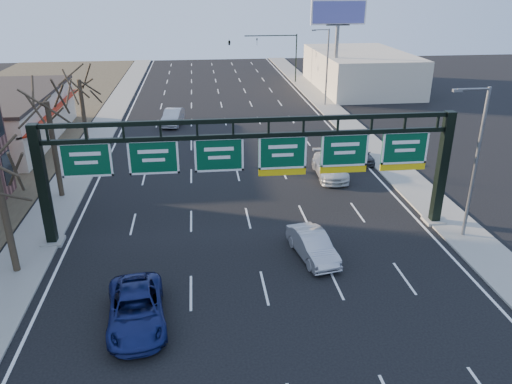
{
  "coord_description": "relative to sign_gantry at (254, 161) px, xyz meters",
  "views": [
    {
      "loc": [
        -2.91,
        -18.94,
        14.27
      ],
      "look_at": [
        0.14,
        6.78,
        3.2
      ],
      "focal_mm": 35.0,
      "sensor_mm": 36.0,
      "label": 1
    }
  ],
  "objects": [
    {
      "name": "tree_far",
      "position": [
        -12.96,
        17.0,
        2.86
      ],
      "size": [
        3.6,
        3.6,
        8.86
      ],
      "color": "#30261A",
      "rests_on": "sidewalk_left"
    },
    {
      "name": "car_white_wagon",
      "position": [
        6.97,
        8.69,
        -3.86
      ],
      "size": [
        2.36,
        5.39,
        1.54
      ],
      "primitive_type": "imported",
      "rotation": [
        0.0,
        0.0,
        -0.04
      ],
      "color": "silver",
      "rests_on": "ground"
    },
    {
      "name": "sign_gantry",
      "position": [
        0.0,
        0.0,
        0.0
      ],
      "size": [
        24.6,
        1.2,
        7.2
      ],
      "color": "black",
      "rests_on": "ground"
    },
    {
      "name": "car_blue_suv",
      "position": [
        -6.21,
        -8.1,
        -3.88
      ],
      "size": [
        3.06,
        5.61,
        1.49
      ],
      "primitive_type": "imported",
      "rotation": [
        0.0,
        0.0,
        0.11
      ],
      "color": "navy",
      "rests_on": "ground"
    },
    {
      "name": "car_silver_sedan",
      "position": [
        2.89,
        -3.32,
        -3.9
      ],
      "size": [
        2.34,
        4.66,
        1.47
      ],
      "primitive_type": "imported",
      "rotation": [
        0.0,
        0.0,
        0.18
      ],
      "color": "#A8A8AD",
      "rests_on": "ground"
    },
    {
      "name": "building_right_distant",
      "position": [
        19.84,
        42.0,
        -2.13
      ],
      "size": [
        12.0,
        20.0,
        5.0
      ],
      "primitive_type": "cube",
      "color": "beige",
      "rests_on": "ground"
    },
    {
      "name": "sidewalk_right",
      "position": [
        12.64,
        12.0,
        -4.57
      ],
      "size": [
        3.0,
        120.0,
        0.12
      ],
      "primitive_type": "cube",
      "color": "gray",
      "rests_on": "ground"
    },
    {
      "name": "tree_mid",
      "position": [
        -12.96,
        7.0,
        3.23
      ],
      "size": [
        3.6,
        3.6,
        9.24
      ],
      "color": "#30261A",
      "rests_on": "sidewalk_left"
    },
    {
      "name": "ground",
      "position": [
        -0.16,
        -8.0,
        -4.63
      ],
      "size": [
        160.0,
        160.0,
        0.0
      ],
      "primitive_type": "plane",
      "color": "black",
      "rests_on": "ground"
    },
    {
      "name": "streetlight_near",
      "position": [
        12.31,
        -2.0,
        0.45
      ],
      "size": [
        2.15,
        0.22,
        9.0
      ],
      "color": "slate",
      "rests_on": "sidewalk_right"
    },
    {
      "name": "car_grey_far",
      "position": [
        10.34,
        11.88,
        -3.94
      ],
      "size": [
        1.86,
        4.13,
        1.38
      ],
      "primitive_type": "imported",
      "rotation": [
        0.0,
        0.0,
        0.06
      ],
      "color": "#383A3C",
      "rests_on": "ground"
    },
    {
      "name": "billboard_right",
      "position": [
        14.84,
        36.98,
        4.43
      ],
      "size": [
        7.0,
        0.5,
        12.0
      ],
      "color": "slate",
      "rests_on": "ground"
    },
    {
      "name": "car_silver_distant",
      "position": [
        -5.74,
        25.41,
        -3.82
      ],
      "size": [
        2.52,
        5.14,
        1.62
      ],
      "primitive_type": "imported",
      "rotation": [
        0.0,
        0.0,
        -0.17
      ],
      "color": "#AEAEB3",
      "rests_on": "ground"
    },
    {
      "name": "lane_markings",
      "position": [
        -0.16,
        12.0,
        -4.62
      ],
      "size": [
        21.6,
        120.0,
        0.01
      ],
      "primitive_type": "cube",
      "color": "white",
      "rests_on": "ground"
    },
    {
      "name": "streetlight_far",
      "position": [
        12.31,
        32.0,
        0.45
      ],
      "size": [
        2.15,
        0.22,
        9.0
      ],
      "color": "slate",
      "rests_on": "sidewalk_right"
    },
    {
      "name": "traffic_signal_mast",
      "position": [
        5.53,
        47.0,
        0.87
      ],
      "size": [
        10.16,
        0.54,
        7.0
      ],
      "color": "black",
      "rests_on": "ground"
    },
    {
      "name": "sidewalk_left",
      "position": [
        -12.96,
        12.0,
        -4.57
      ],
      "size": [
        3.0,
        120.0,
        0.12
      ],
      "primitive_type": "cube",
      "color": "gray",
      "rests_on": "ground"
    }
  ]
}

